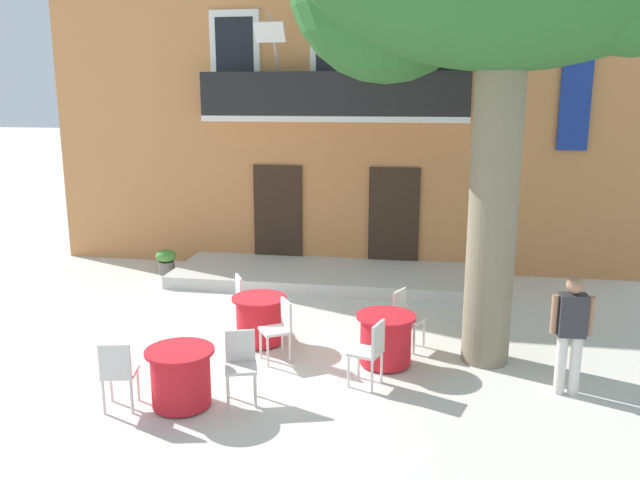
# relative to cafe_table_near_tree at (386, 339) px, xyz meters

# --- Properties ---
(ground_plane) EXTENTS (120.00, 120.00, 0.00)m
(ground_plane) POSITION_rel_cafe_table_near_tree_xyz_m (-2.07, 0.21, -0.39)
(ground_plane) COLOR silver
(building_facade) EXTENTS (13.00, 5.09, 7.50)m
(building_facade) POSITION_rel_cafe_table_near_tree_xyz_m (-1.50, 7.20, 3.36)
(building_facade) COLOR #CC844C
(building_facade) RESTS_ON ground
(entrance_step_platform) EXTENTS (6.41, 2.21, 0.25)m
(entrance_step_platform) POSITION_rel_cafe_table_near_tree_xyz_m (-1.50, 4.10, -0.27)
(entrance_step_platform) COLOR silver
(entrance_step_platform) RESTS_ON ground
(cafe_table_near_tree) EXTENTS (0.86, 0.86, 0.76)m
(cafe_table_near_tree) POSITION_rel_cafe_table_near_tree_xyz_m (0.00, 0.00, 0.00)
(cafe_table_near_tree) COLOR red
(cafe_table_near_tree) RESTS_ON ground
(cafe_chair_near_tree_0) EXTENTS (0.50, 0.50, 0.91)m
(cafe_chair_near_tree_0) POSITION_rel_cafe_table_near_tree_xyz_m (-0.15, -0.74, 0.14)
(cafe_chair_near_tree_0) COLOR silver
(cafe_chair_near_tree_0) RESTS_ON ground
(cafe_chair_near_tree_1) EXTENTS (0.53, 0.53, 0.91)m
(cafe_chair_near_tree_1) POSITION_rel_cafe_table_near_tree_xyz_m (0.25, 0.71, 0.14)
(cafe_chair_near_tree_1) COLOR silver
(cafe_chair_near_tree_1) RESTS_ON ground
(cafe_table_middle) EXTENTS (0.86, 0.86, 0.76)m
(cafe_table_middle) POSITION_rel_cafe_table_near_tree_xyz_m (-2.01, 0.51, 0.00)
(cafe_table_middle) COLOR red
(cafe_table_middle) RESTS_ON ground
(cafe_chair_middle_0) EXTENTS (0.55, 0.55, 0.91)m
(cafe_chair_middle_0) POSITION_rel_cafe_table_near_tree_xyz_m (-1.55, -0.08, 0.14)
(cafe_chair_middle_0) COLOR silver
(cafe_chair_middle_0) RESTS_ON ground
(cafe_chair_middle_1) EXTENTS (0.54, 0.54, 0.91)m
(cafe_chair_middle_1) POSITION_rel_cafe_table_near_tree_xyz_m (-2.42, 1.14, 0.14)
(cafe_chair_middle_1) COLOR silver
(cafe_chair_middle_1) RESTS_ON ground
(cafe_table_front) EXTENTS (0.86, 0.86, 0.76)m
(cafe_table_front) POSITION_rel_cafe_table_near_tree_xyz_m (-2.44, -1.72, 0.00)
(cafe_table_front) COLOR red
(cafe_table_front) RESTS_ON ground
(cafe_chair_front_0) EXTENTS (0.50, 0.50, 0.91)m
(cafe_chair_front_0) POSITION_rel_cafe_table_near_tree_xyz_m (-1.75, -1.42, 0.14)
(cafe_chair_front_0) COLOR silver
(cafe_chair_front_0) RESTS_ON ground
(cafe_chair_front_1) EXTENTS (0.48, 0.48, 0.91)m
(cafe_chair_front_1) POSITION_rel_cafe_table_near_tree_xyz_m (-3.16, -1.95, 0.14)
(cafe_chair_front_1) COLOR silver
(cafe_chair_front_1) RESTS_ON ground
(ground_planter_left) EXTENTS (0.45, 0.45, 0.55)m
(ground_planter_left) POSITION_rel_cafe_table_near_tree_xyz_m (-5.06, 4.07, -0.08)
(ground_planter_left) COLOR slate
(ground_planter_left) RESTS_ON ground
(pedestrian_near_entrance) EXTENTS (0.53, 0.23, 1.60)m
(pedestrian_near_entrance) POSITION_rel_cafe_table_near_tree_xyz_m (2.41, -0.54, 0.51)
(pedestrian_near_entrance) COLOR silver
(pedestrian_near_entrance) RESTS_ON ground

